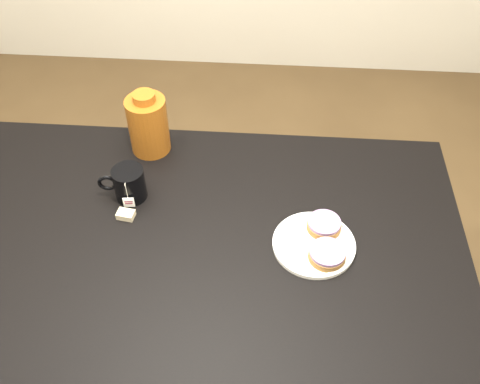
% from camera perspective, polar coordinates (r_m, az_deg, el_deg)
% --- Properties ---
extents(ground_plane, '(4.00, 4.00, 0.00)m').
position_cam_1_polar(ground_plane, '(2.01, -3.64, -18.95)').
color(ground_plane, brown).
extents(table, '(1.40, 0.90, 0.75)m').
position_cam_1_polar(table, '(1.43, -4.88, -7.73)').
color(table, black).
rests_on(table, ground_plane).
extents(plate, '(0.21, 0.21, 0.02)m').
position_cam_1_polar(plate, '(1.37, 7.89, -5.49)').
color(plate, white).
rests_on(plate, table).
extents(bagel_back, '(0.10, 0.10, 0.03)m').
position_cam_1_polar(bagel_back, '(1.39, 8.95, -3.47)').
color(bagel_back, brown).
rests_on(bagel_back, plate).
extents(bagel_front, '(0.13, 0.13, 0.03)m').
position_cam_1_polar(bagel_front, '(1.33, 9.28, -6.57)').
color(bagel_front, brown).
rests_on(bagel_front, plate).
extents(mug, '(0.13, 0.10, 0.10)m').
position_cam_1_polar(mug, '(1.47, -11.79, 0.89)').
color(mug, black).
rests_on(mug, table).
extents(teabag_pouch, '(0.05, 0.04, 0.02)m').
position_cam_1_polar(teabag_pouch, '(1.45, -12.08, -2.37)').
color(teabag_pouch, '#C6B793').
rests_on(teabag_pouch, table).
extents(bagel_package, '(0.13, 0.13, 0.20)m').
position_cam_1_polar(bagel_package, '(1.58, -9.77, 7.14)').
color(bagel_package, '#622E0C').
rests_on(bagel_package, table).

